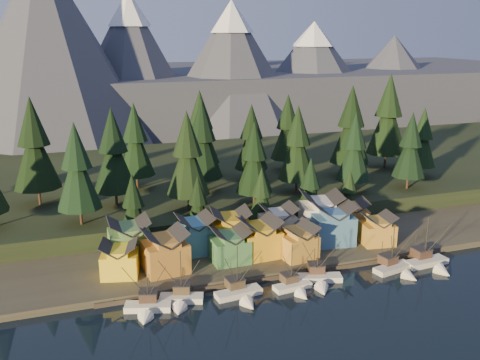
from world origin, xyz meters
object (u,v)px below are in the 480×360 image
object	(u,v)px
boat_4	(319,274)
house_front_1	(165,250)
boat_6	(431,257)
house_back_1	(195,233)
boat_3	(295,281)
house_front_0	(120,258)
boat_1	(181,293)
boat_0	(147,301)
house_back_0	(130,239)
boat_2	(241,288)
boat_5	(397,263)

from	to	relation	value
boat_4	house_front_1	distance (m)	33.75
boat_6	house_back_1	distance (m)	54.97
boat_3	house_front_0	size ratio (longest dim) A/B	1.17
house_front_1	house_back_1	size ratio (longest dim) A/B	1.08
boat_1	boat_0	bearing A→B (deg)	-150.84
boat_1	house_front_1	world-z (taller)	house_front_1
house_back_0	boat_0	bearing A→B (deg)	-90.11
boat_0	boat_6	bearing A→B (deg)	16.09
boat_0	boat_1	distance (m)	7.06
boat_2	house_front_0	size ratio (longest dim) A/B	1.30
boat_6	house_front_1	world-z (taller)	boat_6
boat_2	house_back_1	bearing A→B (deg)	93.29
boat_3	boat_5	bearing A→B (deg)	-5.22
boat_6	house_front_0	xyz separation A→B (m)	(-68.35, 15.60, 3.04)
boat_3	house_back_1	distance (m)	28.21
boat_1	boat_6	world-z (taller)	boat_6
boat_2	boat_4	xyz separation A→B (m)	(18.13, 0.89, -0.09)
boat_0	boat_6	size ratio (longest dim) A/B	0.94
boat_6	house_front_1	bearing A→B (deg)	161.93
boat_3	house_back_1	xyz separation A→B (m)	(-15.42, 23.24, 4.19)
boat_1	house_back_0	world-z (taller)	house_back_0
boat_6	boat_5	bearing A→B (deg)	176.38
boat_2	house_front_0	world-z (taller)	boat_2
boat_5	house_back_1	xyz separation A→B (m)	(-40.90, 22.79, 4.01)
boat_4	house_front_0	bearing A→B (deg)	175.75
house_back_1	boat_2	bearing A→B (deg)	-82.14
house_back_1	house_back_0	bearing A→B (deg)	177.15
boat_4	house_back_1	size ratio (longest dim) A/B	1.29
house_front_1	house_back_1	xyz separation A→B (m)	(8.73, 8.06, -0.13)
house_back_0	house_front_1	bearing A→B (deg)	-52.33
boat_4	house_back_1	world-z (taller)	house_back_1
boat_2	house_back_0	distance (m)	30.14
house_back_0	house_front_0	bearing A→B (deg)	-113.04
boat_1	boat_6	size ratio (longest dim) A/B	0.92
boat_1	boat_2	size ratio (longest dim) A/B	0.99
boat_5	house_front_0	distance (m)	61.47
boat_3	boat_2	bearing A→B (deg)	170.78
boat_6	boat_3	bearing A→B (deg)	176.83
boat_5	house_back_1	bearing A→B (deg)	139.24
house_back_1	house_front_0	bearing A→B (deg)	-160.29
boat_6	boat_4	bearing A→B (deg)	173.96
boat_4	boat_6	distance (m)	28.09
boat_5	boat_6	world-z (taller)	boat_6
house_front_0	house_back_1	world-z (taller)	house_back_1
boat_4	boat_6	size ratio (longest dim) A/B	0.92
boat_2	house_front_0	xyz separation A→B (m)	(-22.14, 15.50, 3.23)
boat_1	boat_4	distance (m)	30.17
boat_1	boat_5	world-z (taller)	boat_5
boat_1	house_back_1	bearing A→B (deg)	86.92
boat_0	boat_4	world-z (taller)	boat_0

